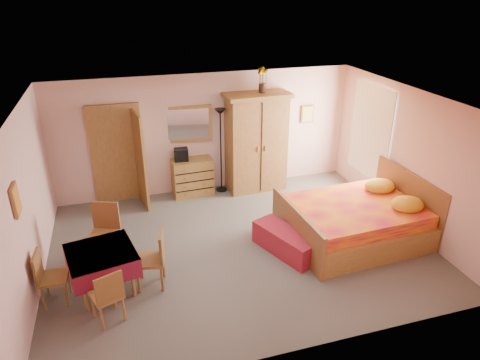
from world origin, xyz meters
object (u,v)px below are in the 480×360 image
object	(u,v)px
chair_south	(106,294)
wall_mirror	(188,124)
chest_of_drawers	(193,177)
chair_north	(103,235)
dining_table	(104,271)
chair_west	(53,277)
floor_lamp	(221,151)
bench	(285,242)
chair_east	(150,259)
bed	(355,211)
wardrobe	(256,142)
stereo	(181,155)
sunflower_vase	(262,80)

from	to	relation	value
chair_south	wall_mirror	bearing A→B (deg)	41.88
chest_of_drawers	wall_mirror	distance (m)	1.16
wall_mirror	chair_north	bearing A→B (deg)	-124.60
dining_table	chair_west	world-z (taller)	chair_west
floor_lamp	bench	xyz separation A→B (m)	(0.45, -2.69, -0.73)
chair_east	bed	bearing A→B (deg)	-74.10
wardrobe	chair_west	bearing A→B (deg)	-147.66
wall_mirror	bench	xyz separation A→B (m)	(1.10, -2.89, -1.34)
chair_south	chair_east	distance (m)	0.88
floor_lamp	bed	xyz separation A→B (m)	(1.81, -2.61, -0.38)
chair_west	stereo	bearing A→B (deg)	144.82
floor_lamp	chair_east	bearing A→B (deg)	-122.45
sunflower_vase	chair_west	distance (m)	5.40
chest_of_drawers	chair_west	world-z (taller)	chair_west
stereo	chair_south	size ratio (longest dim) A/B	0.34
chair_north	chair_east	xyz separation A→B (m)	(0.67, -0.85, -0.04)
bed	floor_lamp	bearing A→B (deg)	121.70
dining_table	chest_of_drawers	bearing A→B (deg)	56.20
bench	chair_east	bearing A→B (deg)	-174.16
bench	chair_south	size ratio (longest dim) A/B	1.47
bench	chair_south	bearing A→B (deg)	-164.43
chair_south	bench	bearing A→B (deg)	-5.99
chair_east	sunflower_vase	bearing A→B (deg)	-32.99
sunflower_vase	stereo	bearing A→B (deg)	177.25
wall_mirror	bed	size ratio (longest dim) A/B	0.42
chair_west	bed	bearing A→B (deg)	97.18
chair_north	chair_west	bearing A→B (deg)	70.96
chest_of_drawers	stereo	distance (m)	0.59
stereo	chair_south	distance (m)	3.93
sunflower_vase	dining_table	world-z (taller)	sunflower_vase
sunflower_vase	dining_table	xyz separation A→B (m)	(-3.45, -2.78, -2.10)
stereo	sunflower_vase	xyz separation A→B (m)	(1.76, -0.08, 1.49)
chest_of_drawers	chair_north	distance (m)	2.79
stereo	chair_west	size ratio (longest dim) A/B	0.34
floor_lamp	chair_west	distance (m)	4.38
floor_lamp	chair_east	distance (m)	3.50
chest_of_drawers	chair_west	distance (m)	3.88
sunflower_vase	chair_south	size ratio (longest dim) A/B	0.62
wall_mirror	chair_north	distance (m)	3.13
wardrobe	dining_table	world-z (taller)	wardrobe
chair_south	chair_east	world-z (taller)	chair_east
wardrobe	chair_north	bearing A→B (deg)	-151.82
chair_north	stereo	bearing A→B (deg)	-107.50
floor_lamp	chair_south	distance (m)	4.35
dining_table	wardrobe	bearing A→B (deg)	39.65
wall_mirror	chair_east	size ratio (longest dim) A/B	1.07
chest_of_drawers	floor_lamp	bearing A→B (deg)	-2.18
wall_mirror	chair_north	xyz separation A→B (m)	(-1.88, -2.28, -1.04)
dining_table	chair_south	bearing A→B (deg)	-86.34
floor_lamp	chair_south	size ratio (longest dim) A/B	2.22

